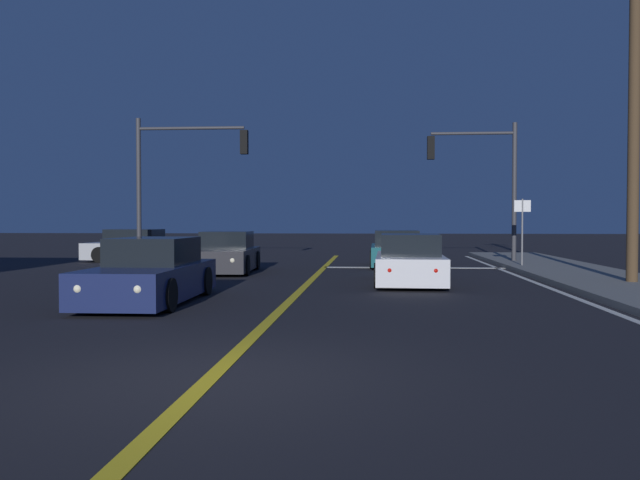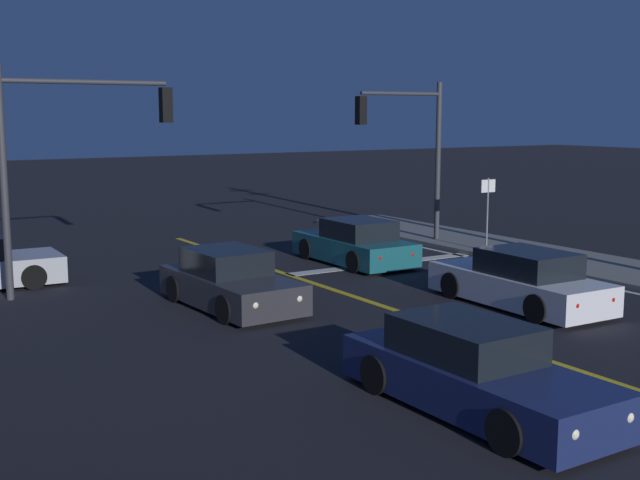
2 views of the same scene
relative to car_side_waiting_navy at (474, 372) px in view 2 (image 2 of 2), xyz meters
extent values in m
cube|color=gold|center=(2.85, 2.83, -0.58)|extent=(0.20, 31.63, 0.01)
cube|color=silver|center=(6.06, 10.63, -0.58)|extent=(6.42, 0.50, 0.01)
cube|color=navy|center=(0.00, -0.07, -0.14)|extent=(1.77, 4.66, 0.68)
cube|color=black|center=(0.00, 0.21, 0.46)|extent=(1.50, 2.15, 0.60)
cylinder|color=black|center=(0.82, -1.50, -0.26)|extent=(0.23, 0.64, 0.64)
cylinder|color=black|center=(-0.78, -1.52, -0.26)|extent=(0.23, 0.64, 0.64)
cylinder|color=black|center=(0.78, 1.38, -0.26)|extent=(0.23, 0.64, 0.64)
cylinder|color=black|center=(-0.81, 1.36, -0.26)|extent=(0.23, 0.64, 0.64)
sphere|color=#FFF4CC|center=(0.56, -2.32, -0.06)|extent=(0.18, 0.18, 0.18)
sphere|color=#FFF4CC|center=(-0.50, -2.33, -0.06)|extent=(0.18, 0.18, 0.18)
sphere|color=red|center=(0.50, 2.21, -0.06)|extent=(0.14, 0.14, 0.14)
sphere|color=red|center=(-0.56, 2.20, -0.06)|extent=(0.14, 0.14, 0.14)
cube|color=#2D2D33|center=(-0.19, 7.97, -0.14)|extent=(1.94, 4.18, 0.68)
cube|color=black|center=(-0.20, 8.21, 0.46)|extent=(1.60, 1.96, 0.60)
cylinder|color=black|center=(0.69, 6.73, -0.26)|extent=(0.25, 0.65, 0.64)
cylinder|color=black|center=(-0.95, 6.66, -0.26)|extent=(0.25, 0.65, 0.64)
cylinder|color=black|center=(0.57, 9.28, -0.26)|extent=(0.25, 0.65, 0.64)
cylinder|color=black|center=(-1.06, 9.20, -0.26)|extent=(0.25, 0.65, 0.64)
sphere|color=#FFF4CC|center=(0.45, 6.00, -0.06)|extent=(0.18, 0.18, 0.18)
sphere|color=#FFF4CC|center=(-0.64, 5.95, -0.06)|extent=(0.18, 0.18, 0.18)
sphere|color=red|center=(0.26, 9.99, -0.06)|extent=(0.14, 0.14, 0.14)
sphere|color=red|center=(-0.82, 9.94, -0.06)|extent=(0.14, 0.14, 0.14)
cylinder|color=black|center=(-3.54, 14.22, -0.26)|extent=(0.65, 0.24, 0.64)
cylinder|color=black|center=(-3.60, 12.46, -0.26)|extent=(0.65, 0.24, 0.64)
sphere|color=#FFF4CC|center=(-2.76, 13.90, -0.06)|extent=(0.18, 0.18, 0.18)
sphere|color=#FFF4CC|center=(-2.80, 12.73, -0.06)|extent=(0.18, 0.18, 0.18)
cube|color=#195960|center=(5.46, 11.24, -0.14)|extent=(1.84, 4.27, 0.68)
cube|color=black|center=(5.46, 10.99, 0.46)|extent=(1.57, 1.97, 0.60)
cylinder|color=black|center=(4.62, 12.57, -0.26)|extent=(0.22, 0.64, 0.64)
cylinder|color=black|center=(6.32, 12.56, -0.26)|extent=(0.22, 0.64, 0.64)
cylinder|color=black|center=(4.60, 9.93, -0.26)|extent=(0.22, 0.64, 0.64)
cylinder|color=black|center=(6.30, 9.92, -0.26)|extent=(0.22, 0.64, 0.64)
sphere|color=#FFF4CC|center=(4.91, 13.31, -0.06)|extent=(0.18, 0.18, 0.18)
sphere|color=#FFF4CC|center=(6.03, 13.31, -0.06)|extent=(0.18, 0.18, 0.18)
sphere|color=red|center=(4.88, 9.17, -0.06)|extent=(0.14, 0.14, 0.14)
sphere|color=red|center=(6.01, 9.16, -0.06)|extent=(0.14, 0.14, 0.14)
cube|color=silver|center=(5.59, 4.60, -0.14)|extent=(1.85, 4.58, 0.68)
cube|color=black|center=(5.58, 4.33, 0.46)|extent=(1.55, 2.12, 0.60)
cylinder|color=black|center=(4.80, 6.02, -0.26)|extent=(0.23, 0.64, 0.64)
cylinder|color=black|center=(6.43, 5.99, -0.26)|extent=(0.23, 0.64, 0.64)
cylinder|color=black|center=(4.74, 3.21, -0.26)|extent=(0.23, 0.64, 0.64)
cylinder|color=black|center=(6.37, 3.17, -0.26)|extent=(0.23, 0.64, 0.64)
sphere|color=#FFF4CC|center=(5.09, 6.82, -0.06)|extent=(0.18, 0.18, 0.18)
sphere|color=#FFF4CC|center=(6.18, 6.80, -0.06)|extent=(0.18, 0.18, 0.18)
sphere|color=red|center=(4.99, 2.39, -0.06)|extent=(0.14, 0.14, 0.14)
sphere|color=red|center=(6.08, 2.37, -0.06)|extent=(0.14, 0.14, 0.14)
cylinder|color=#38383D|center=(10.07, 12.93, 2.16)|extent=(0.18, 0.18, 5.49)
cylinder|color=#38383D|center=(8.46, 12.93, 4.51)|extent=(3.22, 0.12, 0.12)
cube|color=black|center=(6.85, 12.93, 3.96)|extent=(0.28, 0.28, 0.90)
sphere|color=red|center=(6.85, 12.93, 4.23)|extent=(0.22, 0.22, 0.22)
sphere|color=#4C2D05|center=(6.85, 12.93, 3.96)|extent=(0.22, 0.22, 0.22)
sphere|color=#0A3814|center=(6.85, 12.93, 3.69)|extent=(0.22, 0.22, 0.22)
cylinder|color=#38383D|center=(-4.36, 11.53, 2.22)|extent=(0.18, 0.18, 5.61)
cylinder|color=#38383D|center=(-2.31, 11.53, 4.63)|extent=(4.10, 0.12, 0.12)
cube|color=black|center=(-0.26, 11.53, 4.08)|extent=(0.28, 0.28, 0.90)
sphere|color=red|center=(-0.26, 11.53, 4.35)|extent=(0.22, 0.22, 0.22)
sphere|color=#4C2D05|center=(-0.26, 11.53, 4.08)|extent=(0.22, 0.22, 0.22)
sphere|color=#0A3814|center=(-0.26, 11.53, 3.81)|extent=(0.22, 0.22, 0.22)
cylinder|color=slate|center=(9.77, 10.13, 0.64)|extent=(0.06, 0.06, 2.45)
cube|color=white|center=(9.77, 10.13, 1.62)|extent=(0.56, 0.05, 0.40)
camera|label=1|loc=(4.59, -13.55, 1.12)|focal=37.59mm
camera|label=2|loc=(-8.34, -8.99, 3.88)|focal=46.49mm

